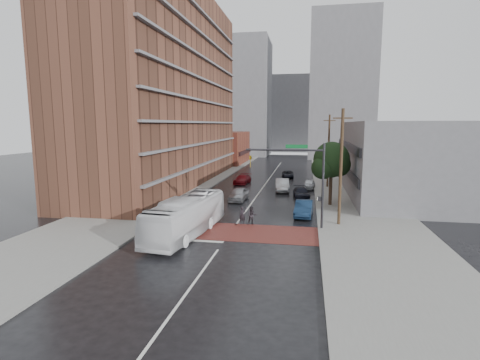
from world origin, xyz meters
The scene contains 24 objects.
ground centered at (0.00, 0.00, 0.00)m, with size 160.00×160.00×0.00m, color black.
crosswalk centered at (0.00, 0.50, 0.01)m, with size 14.00×5.00×0.02m, color maroon.
sidewalk_west centered at (-11.50, 25.00, 0.07)m, with size 9.00×90.00×0.15m, color gray.
sidewalk_east centered at (11.50, 25.00, 0.07)m, with size 9.00×90.00×0.15m, color gray.
apartment_block centered at (-14.00, 24.00, 14.00)m, with size 10.00×44.00×28.00m, color brown.
storefront_west centered at (-12.00, 54.00, 3.50)m, with size 8.00×16.00×7.00m, color brown.
building_east centered at (16.50, 20.00, 4.50)m, with size 11.00×26.00×9.00m, color slate.
distant_tower_west centered at (-14.00, 78.00, 16.00)m, with size 18.00×16.00×32.00m, color slate.
distant_tower_east centered at (14.00, 72.00, 18.00)m, with size 16.00×14.00×36.00m, color slate.
distant_tower_center centered at (0.00, 95.00, 12.00)m, with size 12.00×10.00×24.00m, color slate.
street_tree centered at (8.52, 12.03, 4.73)m, with size 4.20×4.10×6.90m.
signal_mast centered at (5.85, 2.50, 4.73)m, with size 6.50×0.30×7.20m.
utility_pole_near centered at (8.80, 4.00, 5.14)m, with size 1.60×0.26×10.00m.
utility_pole_far centered at (8.80, 24.00, 5.14)m, with size 1.60×0.26×10.00m.
transit_bus centered at (-3.26, -1.00, 1.53)m, with size 2.57×10.99×3.06m, color silver.
pedestrian_a centered at (0.51, 3.00, 0.79)m, with size 0.57×0.38×1.57m, color black.
pedestrian_b centered at (1.35, 3.00, 0.81)m, with size 0.79×0.61×1.62m, color #262126.
car_travel_a centered at (-1.67, 13.03, 0.75)m, with size 1.78×4.41×1.50m, color #A1A3A8.
car_travel_b centered at (2.83, 20.07, 0.82)m, with size 1.73×4.95×1.63m, color #A2A5AA.
car_travel_c centered at (-3.39, 25.41, 0.65)m, with size 1.82×4.48×1.30m, color maroon.
suv_travel centered at (2.87, 32.84, 0.57)m, with size 1.89×4.11×1.14m, color black.
car_parked_near centered at (5.77, 6.95, 0.75)m, with size 1.58×4.52×1.49m, color #142A47.
car_parked_mid centered at (5.36, 16.00, 0.62)m, with size 1.73×4.25×1.23m, color black.
car_parked_far centered at (6.30, 22.51, 0.64)m, with size 1.51×3.77×1.28m, color #B1B5B9.
Camera 1 is at (6.00, -28.46, 8.68)m, focal length 28.00 mm.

